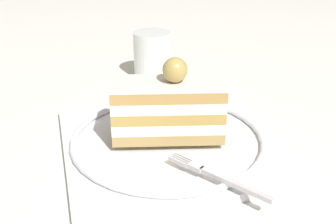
{
  "coord_description": "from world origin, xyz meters",
  "views": [
    {
      "loc": [
        -0.42,
        0.17,
        0.25
      ],
      "look_at": [
        -0.02,
        0.01,
        0.05
      ],
      "focal_mm": 44.14,
      "sensor_mm": 36.0,
      "label": 1
    }
  ],
  "objects_px": {
    "dessert_plate": "(168,141)",
    "fork": "(215,175)",
    "drink_glass_near": "(152,57)",
    "cake_slice": "(168,108)"
  },
  "relations": [
    {
      "from": "dessert_plate",
      "to": "fork",
      "type": "bearing_deg",
      "value": -174.16
    },
    {
      "from": "drink_glass_near",
      "to": "cake_slice",
      "type": "bearing_deg",
      "value": 164.26
    },
    {
      "from": "dessert_plate",
      "to": "drink_glass_near",
      "type": "distance_m",
      "value": 0.24
    },
    {
      "from": "dessert_plate",
      "to": "drink_glass_near",
      "type": "relative_size",
      "value": 3.43
    },
    {
      "from": "fork",
      "to": "cake_slice",
      "type": "bearing_deg",
      "value": 5.8
    },
    {
      "from": "dessert_plate",
      "to": "cake_slice",
      "type": "height_order",
      "value": "cake_slice"
    },
    {
      "from": "dessert_plate",
      "to": "fork",
      "type": "xyz_separation_m",
      "value": [
        -0.1,
        -0.01,
        0.01
      ]
    },
    {
      "from": "dessert_plate",
      "to": "cake_slice",
      "type": "xyz_separation_m",
      "value": [
        -0.0,
        -0.0,
        0.04
      ]
    },
    {
      "from": "dessert_plate",
      "to": "fork",
      "type": "relative_size",
      "value": 2.44
    },
    {
      "from": "cake_slice",
      "to": "drink_glass_near",
      "type": "xyz_separation_m",
      "value": [
        0.23,
        -0.06,
        -0.02
      ]
    }
  ]
}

